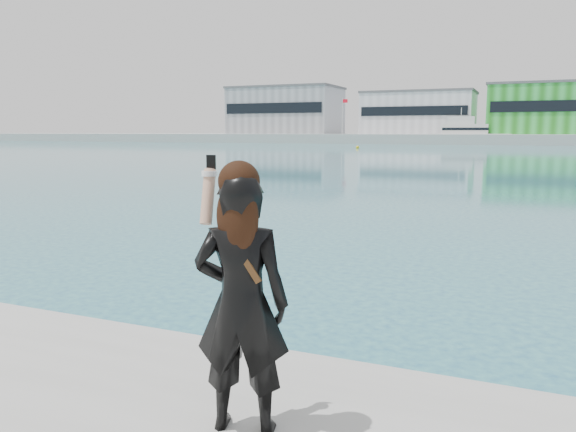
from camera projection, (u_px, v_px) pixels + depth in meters
name	position (u px, v px, depth m)	size (l,w,h in m)	color
far_quay	(522.00, 139.00, 121.82)	(320.00, 40.00, 2.00)	#9E9E99
warehouse_grey_left	(286.00, 110.00, 140.27)	(26.52, 16.36, 11.50)	gray
warehouse_white	(419.00, 113.00, 127.64)	(24.48, 15.35, 9.50)	silver
warehouse_green	(565.00, 109.00, 115.95)	(30.60, 16.36, 10.50)	#258C23
flagpole_left	(343.00, 114.00, 127.48)	(1.28, 0.16, 8.00)	silver
motor_yacht	(467.00, 134.00, 114.30)	(16.18, 5.99, 7.38)	silver
buoy_far	(357.00, 148.00, 86.51)	(0.50, 0.50, 0.50)	yellow
woman	(241.00, 296.00, 3.29)	(0.64, 0.50, 1.65)	black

